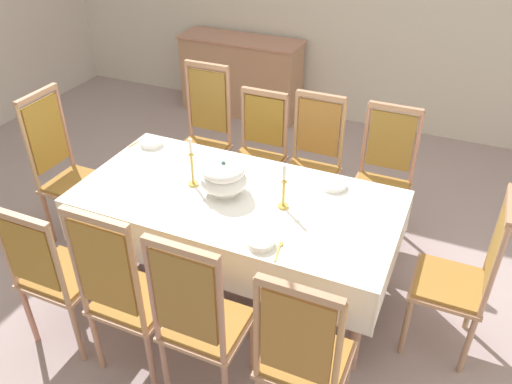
{
  "coord_description": "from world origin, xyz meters",
  "views": [
    {
      "loc": [
        1.27,
        -2.71,
        2.67
      ],
      "look_at": [
        0.13,
        -0.12,
        0.8
      ],
      "focal_mm": 36.26,
      "sensor_mm": 36.0,
      "label": 1
    }
  ],
  "objects": [
    {
      "name": "chair_north_a",
      "position": [
        -0.77,
        0.79,
        0.61
      ],
      "size": [
        0.44,
        0.42,
        1.22
      ],
      "rotation": [
        0.0,
        0.0,
        3.14
      ],
      "color": "#AB7F57",
      "rests_on": "ground"
    },
    {
      "name": "chair_south_a",
      "position": [
        -0.77,
        -1.07,
        0.56
      ],
      "size": [
        0.44,
        0.42,
        1.07
      ],
      "color": "tan",
      "rests_on": "ground"
    },
    {
      "name": "spoon_secondary",
      "position": [
        -1.04,
        0.26,
        0.76
      ],
      "size": [
        0.04,
        0.18,
        0.01
      ],
      "rotation": [
        0.0,
        0.0,
        -0.15
      ],
      "color": "gold",
      "rests_on": "tablecloth"
    },
    {
      "name": "bowl_far_left",
      "position": [
        0.56,
        0.22,
        0.77
      ],
      "size": [
        0.18,
        0.18,
        0.04
      ],
      "color": "white",
      "rests_on": "tablecloth"
    },
    {
      "name": "chair_south_c",
      "position": [
        0.23,
        -1.08,
        0.6
      ],
      "size": [
        0.44,
        0.42,
        1.19
      ],
      "color": "tan",
      "rests_on": "ground"
    },
    {
      "name": "bowl_near_right",
      "position": [
        -0.92,
        0.23,
        0.78
      ],
      "size": [
        0.18,
        0.18,
        0.04
      ],
      "color": "white",
      "rests_on": "tablecloth"
    },
    {
      "name": "dining_table",
      "position": [
        0.0,
        -0.14,
        0.68
      ],
      "size": [
        2.13,
        1.05,
        0.75
      ],
      "color": "tan",
      "rests_on": "ground"
    },
    {
      "name": "chair_north_d",
      "position": [
        0.8,
        0.79,
        0.58
      ],
      "size": [
        0.44,
        0.42,
        1.12
      ],
      "rotation": [
        0.0,
        0.0,
        3.14
      ],
      "color": "tan",
      "rests_on": "ground"
    },
    {
      "name": "bowl_near_left",
      "position": [
        0.35,
        -0.56,
        0.78
      ],
      "size": [
        0.16,
        0.16,
        0.04
      ],
      "color": "white",
      "rests_on": "tablecloth"
    },
    {
      "name": "sideboard",
      "position": [
        -1.25,
        2.58,
        0.45
      ],
      "size": [
        1.44,
        0.48,
        0.9
      ],
      "rotation": [
        0.0,
        0.0,
        3.14
      ],
      "color": "tan",
      "rests_on": "ground"
    },
    {
      "name": "candlestick_west",
      "position": [
        -0.33,
        -0.14,
        0.9
      ],
      "size": [
        0.07,
        0.07,
        0.36
      ],
      "color": "gold",
      "rests_on": "tablecloth"
    },
    {
      "name": "chair_north_b",
      "position": [
        -0.25,
        0.78,
        0.56
      ],
      "size": [
        0.44,
        0.42,
        1.06
      ],
      "rotation": [
        0.0,
        0.0,
        3.14
      ],
      "color": "tan",
      "rests_on": "ground"
    },
    {
      "name": "candlestick_east",
      "position": [
        0.33,
        -0.14,
        0.88
      ],
      "size": [
        0.07,
        0.07,
        0.31
      ],
      "color": "gold",
      "rests_on": "tablecloth"
    },
    {
      "name": "ground",
      "position": [
        0.0,
        0.0,
        -0.02
      ],
      "size": [
        7.32,
        5.72,
        0.04
      ],
      "primitive_type": "cube",
      "color": "#A28C8D"
    },
    {
      "name": "chair_south_d",
      "position": [
        0.8,
        -1.08,
        0.59
      ],
      "size": [
        0.44,
        0.42,
        1.15
      ],
      "color": "tan",
      "rests_on": "ground"
    },
    {
      "name": "spoon_primary",
      "position": [
        0.46,
        -0.53,
        0.76
      ],
      "size": [
        0.05,
        0.18,
        0.01
      ],
      "rotation": [
        0.0,
        0.0,
        0.17
      ],
      "color": "gold",
      "rests_on": "tablecloth"
    },
    {
      "name": "chair_head_east",
      "position": [
        1.47,
        -0.14,
        0.58
      ],
      "size": [
        0.42,
        0.44,
        1.14
      ],
      "rotation": [
        0.0,
        0.0,
        1.57
      ],
      "color": "tan",
      "rests_on": "ground"
    },
    {
      "name": "chair_head_west",
      "position": [
        -1.48,
        -0.14,
        0.61
      ],
      "size": [
        0.42,
        0.44,
        1.22
      ],
      "rotation": [
        0.0,
        0.0,
        -1.57
      ],
      "color": "tan",
      "rests_on": "ground"
    },
    {
      "name": "tablecloth",
      "position": [
        0.0,
        -0.14,
        0.67
      ],
      "size": [
        2.15,
        1.07,
        0.33
      ],
      "color": "white",
      "rests_on": "dining_table"
    },
    {
      "name": "soup_tureen",
      "position": [
        -0.09,
        -0.14,
        0.87
      ],
      "size": [
        0.31,
        0.31,
        0.24
      ],
      "color": "white",
      "rests_on": "tablecloth"
    },
    {
      "name": "chair_south_b",
      "position": [
        -0.25,
        -1.08,
        0.61
      ],
      "size": [
        0.44,
        0.42,
        1.22
      ],
      "color": "tan",
      "rests_on": "ground"
    },
    {
      "name": "chair_north_c",
      "position": [
        0.23,
        0.79,
        0.57
      ],
      "size": [
        0.44,
        0.42,
        1.11
      ],
      "rotation": [
        0.0,
        0.0,
        3.14
      ],
      "color": "tan",
      "rests_on": "ground"
    }
  ]
}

